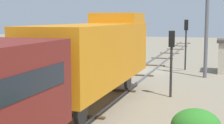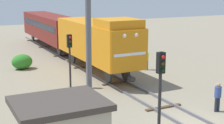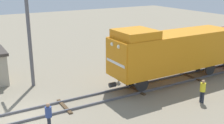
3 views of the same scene
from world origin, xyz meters
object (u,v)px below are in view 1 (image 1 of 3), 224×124
at_px(locomotive, 97,51).
at_px(traffic_signal_near, 186,35).
at_px(traffic_signal_mid, 172,51).
at_px(worker_by_signal, 33,79).
at_px(worker_near_track, 115,59).
at_px(catenary_mast, 208,17).

relative_size(locomotive, traffic_signal_near, 2.68).
relative_size(locomotive, traffic_signal_mid, 3.08).
bearing_deg(worker_by_signal, worker_near_track, 67.95).
bearing_deg(worker_by_signal, traffic_signal_mid, 2.75).
height_order(traffic_signal_mid, worker_near_track, traffic_signal_mid).
bearing_deg(locomotive, catenary_mast, -116.56).
relative_size(locomotive, catenary_mast, 1.36).
height_order(traffic_signal_near, traffic_signal_mid, traffic_signal_near).
height_order(traffic_signal_mid, worker_by_signal, traffic_signal_mid).
height_order(locomotive, traffic_signal_near, locomotive).
distance_m(worker_near_track, worker_by_signal, 10.56).
xyz_separation_m(traffic_signal_near, traffic_signal_mid, (-0.20, 10.72, -0.37)).
relative_size(traffic_signal_near, catenary_mast, 0.51).
bearing_deg(traffic_signal_near, worker_by_signal, 59.88).
bearing_deg(worker_near_track, worker_by_signal, 96.97).
distance_m(traffic_signal_near, worker_near_track, 6.40).
distance_m(locomotive, catenary_mast, 11.45).
distance_m(traffic_signal_mid, worker_by_signal, 8.04).
bearing_deg(locomotive, worker_by_signal, -11.10).
xyz_separation_m(traffic_signal_mid, catenary_mast, (-1.66, -7.26, 1.89)).
bearing_deg(locomotive, traffic_signal_near, -103.26).
bearing_deg(worker_by_signal, catenary_mast, 32.88).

